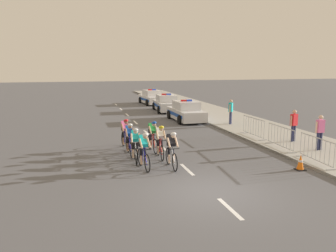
{
  "coord_description": "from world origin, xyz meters",
  "views": [
    {
      "loc": [
        -4.22,
        -10.2,
        4.11
      ],
      "look_at": [
        0.25,
        6.42,
        1.1
      ],
      "focal_mm": 37.45,
      "sensor_mm": 36.0,
      "label": 1
    }
  ],
  "objects": [
    {
      "name": "cyclist_fifth",
      "position": [
        -1.85,
        5.42,
        0.79
      ],
      "size": [
        0.42,
        1.72,
        1.56
      ],
      "color": "black",
      "rests_on": "ground"
    },
    {
      "name": "cyclist_sixth",
      "position": [
        -0.69,
        5.77,
        0.79
      ],
      "size": [
        0.43,
        1.72,
        1.56
      ],
      "color": "black",
      "rests_on": "ground"
    },
    {
      "name": "lane_markings_centre",
      "position": [
        0.0,
        12.58,
        0.0
      ],
      "size": [
        0.14,
        29.6,
        0.01
      ],
      "color": "white",
      "rests_on": "ground"
    },
    {
      "name": "police_car_third",
      "position": [
        3.74,
        26.05,
        0.68
      ],
      "size": [
        2.28,
        4.53,
        1.59
      ],
      "color": "white",
      "rests_on": "ground"
    },
    {
      "name": "spectator_back",
      "position": [
        6.88,
        5.59,
        1.08
      ],
      "size": [
        0.52,
        0.32,
        1.68
      ],
      "color": "#23284C",
      "rests_on": "sidewalk_slab"
    },
    {
      "name": "cyclist_seventh",
      "position": [
        -1.86,
        6.75,
        0.79
      ],
      "size": [
        0.44,
        1.72,
        1.56
      ],
      "color": "black",
      "rests_on": "ground"
    },
    {
      "name": "crowd_barrier_rear",
      "position": [
        5.46,
        7.27,
        0.65
      ],
      "size": [
        0.51,
        2.32,
        1.07
      ],
      "color": "#B7BABF",
      "rests_on": "sidewalk_slab"
    },
    {
      "name": "cyclist_third",
      "position": [
        -1.8,
        4.17,
        0.79
      ],
      "size": [
        0.44,
        1.72,
        1.56
      ],
      "color": "black",
      "rests_on": "ground"
    },
    {
      "name": "ground_plane",
      "position": [
        0.0,
        0.0,
        0.0
      ],
      "size": [
        160.0,
        160.0,
        0.0
      ],
      "primitive_type": "plane",
      "color": "#56565B"
    },
    {
      "name": "sidewalk_slab",
      "position": [
        7.12,
        14.0,
        0.06
      ],
      "size": [
        4.65,
        60.0,
        0.12
      ],
      "primitive_type": "cube",
      "color": "#A3A099",
      "rests_on": "ground"
    },
    {
      "name": "spectator_closest",
      "position": [
        6.05,
        11.52,
        1.08
      ],
      "size": [
        0.4,
        0.45,
        1.68
      ],
      "color": "#23284C",
      "rests_on": "sidewalk_slab"
    },
    {
      "name": "cyclist_second",
      "position": [
        -0.54,
        2.94,
        0.79
      ],
      "size": [
        0.42,
        1.72,
        1.56
      ],
      "color": "black",
      "rests_on": "ground"
    },
    {
      "name": "police_car_nearest",
      "position": [
        3.74,
        14.3,
        0.68
      ],
      "size": [
        2.04,
        4.42,
        1.59
      ],
      "color": "silver",
      "rests_on": "ground"
    },
    {
      "name": "crowd_barrier_front",
      "position": [
        5.32,
        1.74,
        0.65
      ],
      "size": [
        0.66,
        2.32,
        1.07
      ],
      "color": "#B7BABF",
      "rests_on": "sidewalk_slab"
    },
    {
      "name": "police_car_second",
      "position": [
        3.74,
        20.07,
        0.68
      ],
      "size": [
        2.21,
        4.5,
        1.59
      ],
      "color": "silver",
      "rests_on": "ground"
    },
    {
      "name": "cyclist_fourth",
      "position": [
        -0.62,
        4.5,
        0.79
      ],
      "size": [
        0.44,
        1.72,
        1.56
      ],
      "color": "black",
      "rests_on": "ground"
    },
    {
      "name": "cyclist_lead",
      "position": [
        -1.65,
        3.09,
        0.79
      ],
      "size": [
        0.45,
        1.72,
        1.56
      ],
      "color": "black",
      "rests_on": "ground"
    },
    {
      "name": "traffic_cone_near",
      "position": [
        4.31,
        1.35,
        0.31
      ],
      "size": [
        0.36,
        0.36,
        0.64
      ],
      "color": "black",
      "rests_on": "ground"
    },
    {
      "name": "spectator_middle",
      "position": [
        6.91,
        3.59,
        1.08
      ],
      "size": [
        0.52,
        0.25,
        1.68
      ],
      "color": "#23284C",
      "rests_on": "sidewalk_slab"
    },
    {
      "name": "crowd_barrier_middle",
      "position": [
        5.37,
        4.43,
        0.65
      ],
      "size": [
        0.58,
        2.32,
        1.07
      ],
      "color": "#B7BABF",
      "rests_on": "sidewalk_slab"
    },
    {
      "name": "kerb_edge",
      "position": [
        4.87,
        14.0,
        0.07
      ],
      "size": [
        0.16,
        60.0,
        0.13
      ],
      "primitive_type": "cube",
      "color": "#9E9E99",
      "rests_on": "ground"
    }
  ]
}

